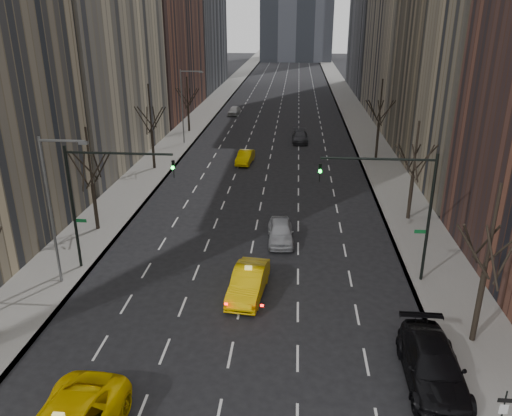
# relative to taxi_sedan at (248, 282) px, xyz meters

# --- Properties ---
(sidewalk_left) EXTENTS (4.50, 320.00, 0.15)m
(sidewalk_left) POSITION_rel_taxi_sedan_xyz_m (-12.60, 60.42, -0.76)
(sidewalk_left) COLOR slate
(sidewalk_left) RESTS_ON ground
(sidewalk_right) EXTENTS (4.50, 320.00, 0.15)m
(sidewalk_right) POSITION_rel_taxi_sedan_xyz_m (11.90, 60.42, -0.76)
(sidewalk_right) COLOR slate
(sidewalk_right) RESTS_ON ground
(tree_lw_b) EXTENTS (3.36, 3.50, 7.82)m
(tree_lw_b) POSITION_rel_taxi_sedan_xyz_m (-12.35, 8.42, 2.88)
(tree_lw_b) COLOR black
(tree_lw_b) RESTS_ON ground
(tree_lw_c) EXTENTS (3.36, 3.50, 8.74)m
(tree_lw_c) POSITION_rel_taxi_sedan_xyz_m (-12.35, 24.42, 3.20)
(tree_lw_c) COLOR black
(tree_lw_c) RESTS_ON ground
(tree_lw_d) EXTENTS (3.36, 3.50, 7.36)m
(tree_lw_d) POSITION_rel_taxi_sedan_xyz_m (-12.35, 42.42, 2.73)
(tree_lw_d) COLOR black
(tree_lw_d) RESTS_ON ground
(tree_rw_a) EXTENTS (3.36, 3.50, 8.28)m
(tree_rw_a) POSITION_rel_taxi_sedan_xyz_m (11.65, -3.58, 3.04)
(tree_rw_a) COLOR black
(tree_rw_a) RESTS_ON ground
(tree_rw_b) EXTENTS (3.36, 3.50, 7.82)m
(tree_rw_b) POSITION_rel_taxi_sedan_xyz_m (11.65, 12.42, 2.88)
(tree_rw_b) COLOR black
(tree_rw_b) RESTS_ON ground
(tree_rw_c) EXTENTS (3.36, 3.50, 8.74)m
(tree_rw_c) POSITION_rel_taxi_sedan_xyz_m (11.65, 30.42, 3.20)
(tree_rw_c) COLOR black
(tree_rw_c) RESTS_ON ground
(traffic_mast_left) EXTENTS (6.69, 0.39, 8.00)m
(traffic_mast_left) POSITION_rel_taxi_sedan_xyz_m (-9.46, 2.41, 4.65)
(traffic_mast_left) COLOR black
(traffic_mast_left) RESTS_ON ground
(traffic_mast_right) EXTENTS (6.69, 0.39, 8.00)m
(traffic_mast_right) POSITION_rel_taxi_sedan_xyz_m (8.76, 2.41, 4.65)
(traffic_mast_right) COLOR black
(traffic_mast_right) RESTS_ON ground
(streetlight_near) EXTENTS (2.83, 0.22, 9.00)m
(streetlight_near) POSITION_rel_taxi_sedan_xyz_m (-11.19, 0.42, 4.78)
(streetlight_near) COLOR slate
(streetlight_near) RESTS_ON ground
(streetlight_far) EXTENTS (2.83, 0.22, 9.00)m
(streetlight_far) POSITION_rel_taxi_sedan_xyz_m (-11.19, 35.42, 4.78)
(streetlight_far) COLOR slate
(streetlight_far) RESTS_ON ground
(taxi_sedan) EXTENTS (2.29, 5.22, 1.67)m
(taxi_sedan) POSITION_rel_taxi_sedan_xyz_m (0.00, 0.00, 0.00)
(taxi_sedan) COLOR #E7B604
(taxi_sedan) RESTS_ON ground
(silver_sedan_ahead) EXTENTS (2.12, 4.62, 1.54)m
(silver_sedan_ahead) POSITION_rel_taxi_sedan_xyz_m (1.61, 7.53, -0.07)
(silver_sedan_ahead) COLOR #A1A2A9
(silver_sedan_ahead) RESTS_ON ground
(parked_suv_black) EXTENTS (2.59, 6.16, 1.77)m
(parked_suv_black) POSITION_rel_taxi_sedan_xyz_m (8.85, -6.76, 0.05)
(parked_suv_black) COLOR black
(parked_suv_black) RESTS_ON ground
(far_taxi) EXTENTS (1.89, 4.38, 1.40)m
(far_taxi) POSITION_rel_taxi_sedan_xyz_m (-2.97, 27.39, -0.13)
(far_taxi) COLOR #E3BC04
(far_taxi) RESTS_ON ground
(far_suv_grey) EXTENTS (2.08, 4.89, 1.41)m
(far_suv_grey) POSITION_rel_taxi_sedan_xyz_m (3.05, 37.71, -0.13)
(far_suv_grey) COLOR #303035
(far_suv_grey) RESTS_ON ground
(far_car_white) EXTENTS (1.90, 4.09, 1.36)m
(far_car_white) POSITION_rel_taxi_sedan_xyz_m (-7.61, 55.36, -0.16)
(far_car_white) COLOR silver
(far_car_white) RESTS_ON ground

